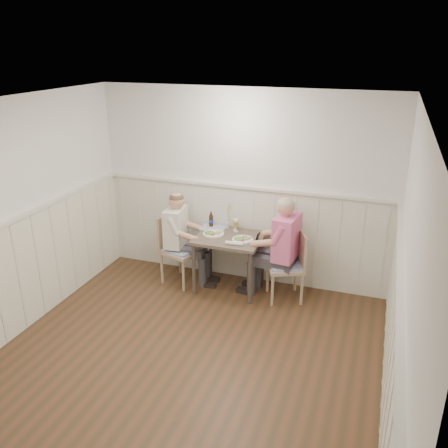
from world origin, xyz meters
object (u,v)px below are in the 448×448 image
Objects in this scene: dining_table at (229,244)px; grass_vase at (228,216)px; chair_left at (178,246)px; chair_right at (290,263)px; beer_bottle at (211,220)px; diner_cream at (179,244)px; man_in_pink at (282,257)px.

grass_vase is at bearing 112.62° from dining_table.
chair_left is 2.57× the size of grass_vase.
chair_right is 1.54m from chair_left.
dining_table is 0.90× the size of chair_left.
beer_bottle reaches higher than dining_table.
diner_cream reaches higher than grass_vase.
beer_bottle reaches higher than chair_left.
grass_vase is at bearing 27.55° from diner_cream.
diner_cream is at bearing -142.31° from beer_bottle.
grass_vase is (0.23, 0.03, 0.07)m from beer_bottle.
diner_cream is 3.52× the size of grass_vase.
beer_bottle is at bearing 37.69° from diner_cream.
diner_cream is at bearing -179.08° from chair_right.
grass_vase is (-0.12, 0.29, 0.27)m from dining_table.
dining_table is at bearing -37.24° from beer_bottle.
diner_cream is (0.02, 0.00, 0.03)m from chair_left.
man_in_pink is 1.07× the size of diner_cream.
chair_left is at bearing -178.63° from dining_table.
grass_vase reaches higher than chair_right.
chair_left reaches higher than chair_right.
chair_left is at bearing -170.14° from diner_cream.
chair_right is at bearing 1.04° from chair_left.
beer_bottle is (-1.06, 0.29, 0.26)m from man_in_pink.
chair_left is 4.46× the size of beer_bottle.
grass_vase is at bearing 163.12° from chair_right.
diner_cream is at bearing -152.45° from grass_vase.
chair_right is (0.81, 0.01, -0.15)m from dining_table.
man_in_pink reaches higher than chair_right.
chair_left is 0.73× the size of diner_cream.
beer_bottle is at bearing 142.76° from dining_table.
dining_table is at bearing 178.38° from man_in_pink.
grass_vase reaches higher than chair_left.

